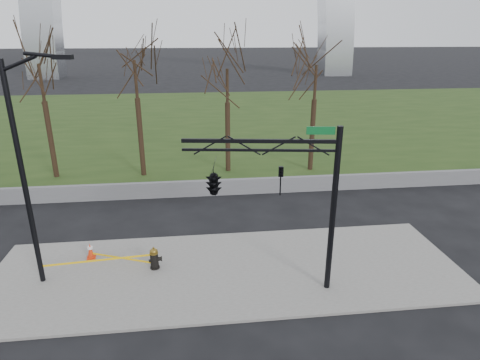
{
  "coord_description": "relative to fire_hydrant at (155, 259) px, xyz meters",
  "views": [
    {
      "loc": [
        -1.14,
        -13.53,
        8.73
      ],
      "look_at": [
        0.68,
        2.0,
        3.04
      ],
      "focal_mm": 30.36,
      "sensor_mm": 36.0,
      "label": 1
    }
  ],
  "objects": [
    {
      "name": "traffic_signal_mast",
      "position": [
        3.04,
        -1.53,
        3.63
      ],
      "size": [
        5.06,
        2.53,
        6.0
      ],
      "rotation": [
        0.0,
        0.0,
        -0.14
      ],
      "color": "black",
      "rests_on": "ground"
    },
    {
      "name": "sidewalk",
      "position": [
        2.82,
        -0.44,
        -0.47
      ],
      "size": [
        18.0,
        6.0,
        0.1
      ],
      "primitive_type": "cube",
      "color": "slate",
      "rests_on": "ground"
    },
    {
      "name": "tree_row",
      "position": [
        -4.38,
        11.56,
        3.59
      ],
      "size": [
        31.59,
        4.0,
        8.23
      ],
      "color": "black",
      "rests_on": "ground"
    },
    {
      "name": "caution_tape",
      "position": [
        -1.75,
        0.11,
        0.02
      ],
      "size": [
        4.06,
        1.45,
        0.46
      ],
      "color": "yellow",
      "rests_on": "ground"
    },
    {
      "name": "guardrail",
      "position": [
        2.82,
        7.56,
        -0.07
      ],
      "size": [
        60.0,
        0.3,
        0.9
      ],
      "primitive_type": "cube",
      "color": "#59595B",
      "rests_on": "ground"
    },
    {
      "name": "ground",
      "position": [
        2.82,
        -0.44,
        -0.52
      ],
      "size": [
        500.0,
        500.0,
        0.0
      ],
      "primitive_type": "plane",
      "color": "black",
      "rests_on": "ground"
    },
    {
      "name": "traffic_cone",
      "position": [
        -2.65,
        1.07,
        -0.09
      ],
      "size": [
        0.38,
        0.38,
        0.67
      ],
      "rotation": [
        0.0,
        0.0,
        0.13
      ],
      "color": "red",
      "rests_on": "sidewalk"
    },
    {
      "name": "street_light",
      "position": [
        -3.85,
        -0.42,
        4.17
      ],
      "size": [
        2.36,
        0.69,
        8.21
      ],
      "rotation": [
        0.0,
        0.0,
        -0.21
      ],
      "color": "black",
      "rests_on": "ground"
    },
    {
      "name": "grass_strip",
      "position": [
        2.82,
        29.56,
        -0.49
      ],
      "size": [
        120.0,
        40.0,
        0.06
      ],
      "primitive_type": "cube",
      "color": "#213814",
      "rests_on": "ground"
    },
    {
      "name": "fire_hydrant",
      "position": [
        0.0,
        0.0,
        0.0
      ],
      "size": [
        0.57,
        0.37,
        0.92
      ],
      "rotation": [
        0.0,
        0.0,
        0.11
      ],
      "color": "black",
      "rests_on": "sidewalk"
    }
  ]
}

